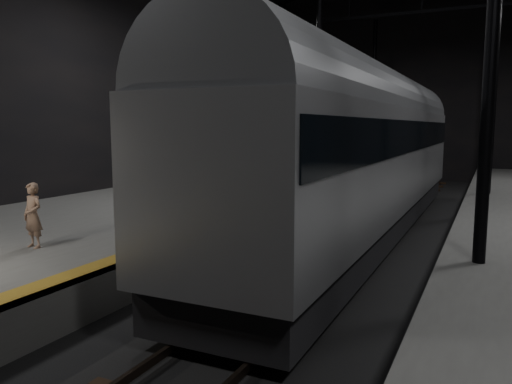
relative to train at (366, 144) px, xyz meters
The scene contains 6 objects.
ground 3.72m from the train, 89.99° to the right, with size 44.00×44.00×0.00m, color black.
platform_left 8.19m from the train, 166.26° to the right, with size 9.00×43.80×1.00m, color #535351.
tactile_strip 4.35m from the train, 150.56° to the right, with size 0.50×43.80×0.01m, color olive.
track 3.66m from the train, 89.99° to the right, with size 2.40×43.00×0.24m.
train is the anchor object (origin of this frame).
woman 10.70m from the train, 122.51° to the right, with size 0.56×0.37×1.54m, color #95725B.
Camera 1 is at (3.96, -15.22, 3.84)m, focal length 35.00 mm.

